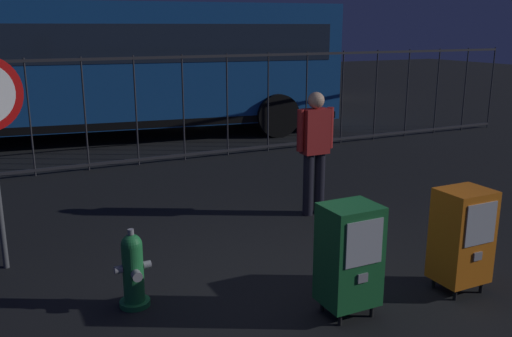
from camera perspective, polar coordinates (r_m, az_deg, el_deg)
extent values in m
plane|color=black|center=(5.57, 2.71, -12.15)|extent=(60.00, 60.00, 0.00)
cylinder|color=#1E7238|center=(5.36, -12.37, -13.37)|extent=(0.28, 0.28, 0.05)
cylinder|color=#1E7238|center=(5.22, -12.55, -10.45)|extent=(0.19, 0.19, 0.55)
sphere|color=#1E7238|center=(5.12, -12.72, -7.65)|extent=(0.19, 0.19, 0.19)
cylinder|color=gray|center=(5.07, -12.79, -6.39)|extent=(0.06, 0.06, 0.05)
cylinder|color=gray|center=(5.09, -12.20, -10.76)|extent=(0.09, 0.08, 0.09)
cylinder|color=gray|center=(5.18, -14.00, -10.10)|extent=(0.07, 0.07, 0.07)
cylinder|color=gray|center=(5.23, -11.18, -9.69)|extent=(0.07, 0.07, 0.07)
cylinder|color=black|center=(4.96, 8.65, -15.08)|extent=(0.04, 0.04, 0.12)
cylinder|color=black|center=(5.14, 11.83, -14.13)|extent=(0.04, 0.04, 0.12)
cylinder|color=black|center=(5.17, 6.84, -13.76)|extent=(0.04, 0.04, 0.12)
cylinder|color=black|center=(5.34, 9.95, -12.91)|extent=(0.04, 0.04, 0.12)
cube|color=#19602D|center=(4.93, 9.57, -8.73)|extent=(0.48, 0.40, 0.90)
cube|color=#B2B7BF|center=(4.71, 11.12, -7.57)|extent=(0.36, 0.01, 0.40)
cube|color=gray|center=(4.83, 10.95, -11.04)|extent=(0.10, 0.02, 0.08)
cylinder|color=black|center=(5.63, 19.83, -12.08)|extent=(0.04, 0.04, 0.12)
cylinder|color=black|center=(5.86, 22.18, -11.23)|extent=(0.04, 0.04, 0.12)
cylinder|color=black|center=(5.81, 17.84, -11.08)|extent=(0.04, 0.04, 0.12)
cylinder|color=black|center=(6.03, 20.19, -10.31)|extent=(0.04, 0.04, 0.12)
cube|color=orange|center=(5.64, 20.46, -6.47)|extent=(0.48, 0.40, 0.90)
cube|color=#B2B7BF|center=(5.45, 22.19, -5.34)|extent=(0.36, 0.01, 0.40)
cube|color=gray|center=(5.56, 21.89, -8.41)|extent=(0.10, 0.02, 0.08)
cylinder|color=black|center=(7.48, 5.40, -1.68)|extent=(0.14, 0.14, 0.85)
cylinder|color=black|center=(7.57, 6.56, -1.51)|extent=(0.14, 0.14, 0.85)
cube|color=maroon|center=(7.36, 6.13, 3.84)|extent=(0.36, 0.20, 0.60)
sphere|color=tan|center=(7.30, 6.22, 7.00)|extent=(0.22, 0.22, 0.22)
cylinder|color=maroon|center=(7.24, 4.59, 3.93)|extent=(0.09, 0.09, 0.55)
cylinder|color=maroon|center=(7.48, 7.63, 4.19)|extent=(0.09, 0.09, 0.55)
cube|color=#2D2D33|center=(10.22, -12.56, 11.04)|extent=(18.00, 0.04, 0.05)
cube|color=#2D2D33|center=(10.48, -12.01, 0.91)|extent=(18.00, 0.04, 0.05)
cylinder|color=#2D2D33|center=(10.04, -22.30, 4.80)|extent=(0.03, 0.03, 2.00)
cylinder|color=#2D2D33|center=(10.14, -17.22, 5.31)|extent=(0.03, 0.03, 2.00)
cylinder|color=#2D2D33|center=(10.31, -12.27, 5.77)|extent=(0.03, 0.03, 2.00)
cylinder|color=#2D2D33|center=(10.56, -7.51, 6.17)|extent=(0.03, 0.03, 2.00)
cylinder|color=#2D2D33|center=(10.88, -2.99, 6.52)|extent=(0.03, 0.03, 2.00)
cylinder|color=#2D2D33|center=(11.26, 1.26, 6.80)|extent=(0.03, 0.03, 2.00)
cylinder|color=#2D2D33|center=(11.69, 5.21, 7.03)|extent=(0.03, 0.03, 2.00)
cylinder|color=#2D2D33|center=(12.18, 8.86, 7.21)|extent=(0.03, 0.03, 2.00)
cylinder|color=#2D2D33|center=(12.71, 12.23, 7.36)|extent=(0.03, 0.03, 2.00)
cylinder|color=#2D2D33|center=(13.29, 15.31, 7.46)|extent=(0.03, 0.03, 2.00)
cylinder|color=#2D2D33|center=(13.89, 18.14, 7.55)|extent=(0.03, 0.03, 2.00)
cylinder|color=#2D2D33|center=(14.53, 20.72, 7.60)|extent=(0.03, 0.03, 2.00)
cylinder|color=#2D2D33|center=(15.19, 23.08, 7.64)|extent=(0.03, 0.03, 2.00)
cube|color=#19519E|center=(13.19, -15.11, 10.38)|extent=(10.74, 3.93, 2.65)
cube|color=#1E2838|center=(13.17, -15.25, 12.45)|extent=(10.12, 3.86, 0.80)
cube|color=black|center=(13.32, -14.77, 5.12)|extent=(10.54, 3.91, 0.16)
cylinder|color=black|center=(12.84, 2.24, 5.48)|extent=(1.03, 0.42, 1.00)
cylinder|color=black|center=(15.18, -1.05, 6.88)|extent=(1.03, 0.42, 1.00)
cube|color=beige|center=(17.53, -8.54, 11.59)|extent=(10.58, 2.88, 2.65)
cube|color=#1E2838|center=(17.52, -8.60, 13.15)|extent=(9.95, 2.87, 0.80)
cube|color=black|center=(17.63, -8.39, 7.61)|extent=(10.37, 2.88, 0.16)
cylinder|color=black|center=(18.11, 4.10, 8.07)|extent=(1.01, 0.32, 1.00)
cylinder|color=black|center=(20.26, 0.29, 8.77)|extent=(1.01, 0.32, 1.00)
cylinder|color=black|center=(15.52, -19.70, 6.21)|extent=(1.01, 0.32, 1.00)
cylinder|color=black|center=(17.98, -20.95, 7.12)|extent=(1.01, 0.32, 1.00)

